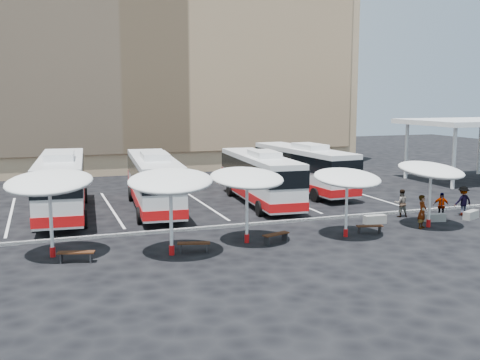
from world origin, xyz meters
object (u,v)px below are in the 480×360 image
object	(u,v)px
bus_1	(154,180)
passenger_1	(401,203)
wood_bench_3	(370,227)
wood_bench_2	(276,236)
bus_2	(260,176)
passenger_3	(463,201)
conc_bench_1	(435,218)
sunshade_3	(347,178)
bus_3	(303,167)
sunshade_1	(170,181)
wood_bench_0	(76,254)
bus_0	(62,182)
passenger_2	(441,206)
passenger_0	(422,212)
conc_bench_0	(375,219)
sunshade_4	(431,170)
sunshade_2	(247,178)
sunshade_0	(49,183)
wood_bench_1	(194,245)
conc_bench_2	(471,215)

from	to	relation	value
bus_1	passenger_1	world-z (taller)	bus_1
wood_bench_3	wood_bench_2	bearing A→B (deg)	-179.19
bus_2	passenger_3	xyz separation A→B (m)	(10.18, -7.62, -0.97)
conc_bench_1	sunshade_3	bearing A→B (deg)	-168.37
wood_bench_2	passenger_1	bearing A→B (deg)	17.50
sunshade_3	bus_3	bearing A→B (deg)	73.45
sunshade_1	wood_bench_0	size ratio (longest dim) A/B	2.90
sunshade_1	wood_bench_2	size ratio (longest dim) A/B	3.11
bus_0	passenger_2	size ratio (longest dim) A/B	8.00
sunshade_3	passenger_0	distance (m)	5.32
conc_bench_0	passenger_2	bearing A→B (deg)	-2.52
bus_3	passenger_1	world-z (taller)	bus_3
bus_3	sunshade_1	world-z (taller)	sunshade_1
sunshade_4	passenger_2	xyz separation A→B (m)	(2.04, 1.51, -2.37)
wood_bench_3	passenger_0	world-z (taller)	passenger_0
wood_bench_2	conc_bench_0	size ratio (longest dim) A/B	1.18
wood_bench_2	wood_bench_3	world-z (taller)	wood_bench_2
wood_bench_3	passenger_2	world-z (taller)	passenger_2
conc_bench_1	passenger_3	world-z (taller)	passenger_3
passenger_1	passenger_3	size ratio (longest dim) A/B	0.93
wood_bench_0	bus_1	bearing A→B (deg)	62.26
bus_0	passenger_1	xyz separation A→B (m)	(19.00, -7.44, -1.16)
bus_0	sunshade_3	distance (m)	17.11
sunshade_2	bus_3	bearing A→B (deg)	53.93
bus_2	sunshade_0	world-z (taller)	sunshade_0
bus_0	wood_bench_1	world-z (taller)	bus_0
bus_1	wood_bench_0	bearing A→B (deg)	-112.87
conc_bench_1	wood_bench_2	bearing A→B (deg)	-173.28
sunshade_0	sunshade_1	bearing A→B (deg)	-16.19
bus_1	wood_bench_3	world-z (taller)	bus_1
sunshade_4	wood_bench_1	bearing A→B (deg)	-177.57
sunshade_0	conc_bench_2	xyz separation A→B (m)	(23.35, 0.05, -3.13)
bus_2	passenger_2	xyz separation A→B (m)	(8.31, -7.96, -1.08)
bus_0	passenger_0	size ratio (longest dim) A/B	6.80
sunshade_1	conc_bench_0	bearing A→B (deg)	10.89
sunshade_3	passenger_2	distance (m)	7.99
bus_1	conc_bench_2	size ratio (longest dim) A/B	9.33
bus_2	sunshade_4	distance (m)	11.42
sunshade_2	conc_bench_0	size ratio (longest dim) A/B	3.03
bus_1	conc_bench_1	world-z (taller)	bus_1
bus_1	wood_bench_2	bearing A→B (deg)	-63.06
sunshade_4	wood_bench_3	bearing A→B (deg)	-177.82
bus_2	sunshade_0	xyz separation A→B (m)	(-13.38, -8.64, 1.52)
bus_2	passenger_2	bearing A→B (deg)	-39.72
wood_bench_1	wood_bench_2	size ratio (longest dim) A/B	1.03
wood_bench_2	conc_bench_0	world-z (taller)	conc_bench_0
wood_bench_3	passenger_1	size ratio (longest dim) A/B	0.86
wood_bench_0	wood_bench_2	size ratio (longest dim) A/B	1.07
bus_2	sunshade_4	world-z (taller)	sunshade_4
sunshade_4	sunshade_2	bearing A→B (deg)	178.72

